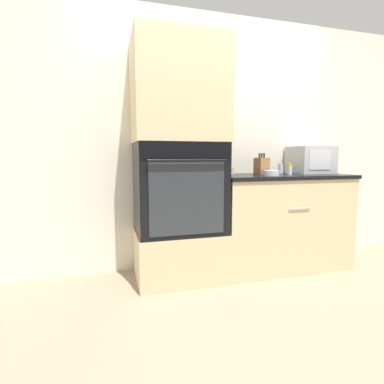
{
  "coord_description": "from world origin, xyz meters",
  "views": [
    {
      "loc": [
        -1.01,
        -2.29,
        1.11
      ],
      "look_at": [
        -0.29,
        0.21,
        0.8
      ],
      "focal_mm": 28.0,
      "sensor_mm": 36.0,
      "label": 1
    }
  ],
  "objects_px": {
    "wall_oven": "(179,188)",
    "microwave": "(310,160)",
    "bowl": "(271,173)",
    "condiment_jar_mid": "(288,168)",
    "condiment_jar_near": "(281,169)",
    "condiment_jar_back": "(231,171)",
    "condiment_jar_far": "(290,170)",
    "knife_block": "(262,166)"
  },
  "relations": [
    {
      "from": "microwave",
      "to": "knife_block",
      "type": "distance_m",
      "value": 0.61
    },
    {
      "from": "wall_oven",
      "to": "condiment_jar_far",
      "type": "relative_size",
      "value": 7.97
    },
    {
      "from": "bowl",
      "to": "condiment_jar_far",
      "type": "relative_size",
      "value": 1.57
    },
    {
      "from": "wall_oven",
      "to": "microwave",
      "type": "bearing_deg",
      "value": 4.55
    },
    {
      "from": "condiment_jar_mid",
      "to": "condiment_jar_back",
      "type": "relative_size",
      "value": 1.7
    },
    {
      "from": "condiment_jar_near",
      "to": "wall_oven",
      "type": "bearing_deg",
      "value": -172.86
    },
    {
      "from": "knife_block",
      "to": "condiment_jar_mid",
      "type": "relative_size",
      "value": 1.85
    },
    {
      "from": "microwave",
      "to": "condiment_jar_back",
      "type": "distance_m",
      "value": 0.91
    },
    {
      "from": "wall_oven",
      "to": "condiment_jar_near",
      "type": "xyz_separation_m",
      "value": [
        1.11,
        0.14,
        0.15
      ]
    },
    {
      "from": "condiment_jar_near",
      "to": "condiment_jar_mid",
      "type": "bearing_deg",
      "value": -50.07
    },
    {
      "from": "condiment_jar_far",
      "to": "condiment_jar_mid",
      "type": "bearing_deg",
      "value": 61.23
    },
    {
      "from": "condiment_jar_far",
      "to": "condiment_jar_back",
      "type": "distance_m",
      "value": 0.56
    },
    {
      "from": "wall_oven",
      "to": "condiment_jar_back",
      "type": "distance_m",
      "value": 0.58
    },
    {
      "from": "wall_oven",
      "to": "microwave",
      "type": "xyz_separation_m",
      "value": [
        1.45,
        0.12,
        0.24
      ]
    },
    {
      "from": "knife_block",
      "to": "microwave",
      "type": "bearing_deg",
      "value": 5.46
    },
    {
      "from": "bowl",
      "to": "condiment_jar_back",
      "type": "bearing_deg",
      "value": 143.03
    },
    {
      "from": "condiment_jar_mid",
      "to": "bowl",
      "type": "bearing_deg",
      "value": -148.86
    },
    {
      "from": "condiment_jar_mid",
      "to": "condiment_jar_back",
      "type": "bearing_deg",
      "value": 176.82
    },
    {
      "from": "condiment_jar_back",
      "to": "bowl",
      "type": "bearing_deg",
      "value": -36.97
    },
    {
      "from": "condiment_jar_mid",
      "to": "condiment_jar_back",
      "type": "height_order",
      "value": "condiment_jar_mid"
    },
    {
      "from": "knife_block",
      "to": "condiment_jar_back",
      "type": "xyz_separation_m",
      "value": [
        -0.3,
        0.05,
        -0.05
      ]
    },
    {
      "from": "wall_oven",
      "to": "microwave",
      "type": "distance_m",
      "value": 1.48
    },
    {
      "from": "knife_block",
      "to": "condiment_jar_near",
      "type": "height_order",
      "value": "knife_block"
    },
    {
      "from": "bowl",
      "to": "condiment_jar_mid",
      "type": "bearing_deg",
      "value": 31.14
    },
    {
      "from": "wall_oven",
      "to": "condiment_jar_mid",
      "type": "relative_size",
      "value": 7.0
    },
    {
      "from": "bowl",
      "to": "condiment_jar_far",
      "type": "distance_m",
      "value": 0.24
    },
    {
      "from": "bowl",
      "to": "wall_oven",
      "type": "bearing_deg",
      "value": 172.51
    },
    {
      "from": "wall_oven",
      "to": "bowl",
      "type": "height_order",
      "value": "wall_oven"
    },
    {
      "from": "wall_oven",
      "to": "condiment_jar_mid",
      "type": "xyz_separation_m",
      "value": [
        1.17,
        0.08,
        0.16
      ]
    },
    {
      "from": "wall_oven",
      "to": "microwave",
      "type": "relative_size",
      "value": 1.98
    },
    {
      "from": "condiment_jar_near",
      "to": "microwave",
      "type": "bearing_deg",
      "value": -4.08
    },
    {
      "from": "wall_oven",
      "to": "condiment_jar_mid",
      "type": "bearing_deg",
      "value": 3.84
    },
    {
      "from": "knife_block",
      "to": "condiment_jar_back",
      "type": "distance_m",
      "value": 0.3
    },
    {
      "from": "microwave",
      "to": "condiment_jar_near",
      "type": "bearing_deg",
      "value": 175.92
    },
    {
      "from": "condiment_jar_mid",
      "to": "condiment_jar_far",
      "type": "relative_size",
      "value": 1.14
    },
    {
      "from": "condiment_jar_far",
      "to": "condiment_jar_back",
      "type": "bearing_deg",
      "value": 161.93
    },
    {
      "from": "bowl",
      "to": "condiment_jar_mid",
      "type": "height_order",
      "value": "condiment_jar_mid"
    },
    {
      "from": "condiment_jar_near",
      "to": "condiment_jar_mid",
      "type": "relative_size",
      "value": 0.92
    },
    {
      "from": "bowl",
      "to": "condiment_jar_near",
      "type": "xyz_separation_m",
      "value": [
        0.26,
        0.25,
        0.03
      ]
    },
    {
      "from": "microwave",
      "to": "knife_block",
      "type": "xyz_separation_m",
      "value": [
        -0.6,
        -0.06,
        -0.06
      ]
    },
    {
      "from": "condiment_jar_near",
      "to": "condiment_jar_far",
      "type": "distance_m",
      "value": 0.2
    },
    {
      "from": "bowl",
      "to": "condiment_jar_near",
      "type": "height_order",
      "value": "condiment_jar_near"
    }
  ]
}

